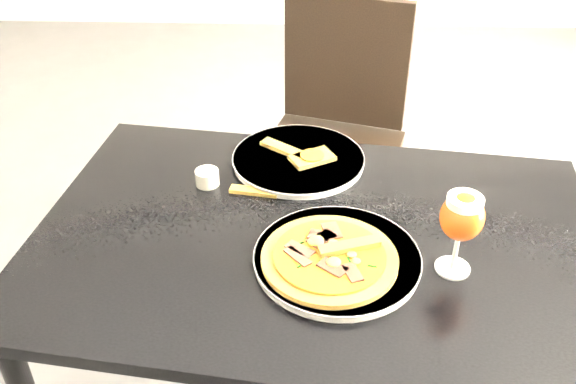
{
  "coord_description": "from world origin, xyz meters",
  "views": [
    {
      "loc": [
        -0.16,
        -1.38,
        1.61
      ],
      "look_at": [
        -0.2,
        -0.27,
        0.83
      ],
      "focal_mm": 40.0,
      "sensor_mm": 36.0,
      "label": 1
    }
  ],
  "objects_px": {
    "dining_table": "(314,266)",
    "beer_glass": "(462,218)",
    "chair_far": "(334,134)",
    "pizza": "(330,257)"
  },
  "relations": [
    {
      "from": "dining_table",
      "to": "beer_glass",
      "type": "bearing_deg",
      "value": -12.48
    },
    {
      "from": "pizza",
      "to": "chair_far",
      "type": "bearing_deg",
      "value": 87.52
    },
    {
      "from": "dining_table",
      "to": "pizza",
      "type": "bearing_deg",
      "value": -66.64
    },
    {
      "from": "chair_far",
      "to": "pizza",
      "type": "height_order",
      "value": "chair_far"
    },
    {
      "from": "dining_table",
      "to": "chair_far",
      "type": "relative_size",
      "value": 1.35
    },
    {
      "from": "dining_table",
      "to": "chair_far",
      "type": "distance_m",
      "value": 0.83
    },
    {
      "from": "dining_table",
      "to": "pizza",
      "type": "height_order",
      "value": "pizza"
    },
    {
      "from": "chair_far",
      "to": "pizza",
      "type": "bearing_deg",
      "value": -76.86
    },
    {
      "from": "dining_table",
      "to": "chair_far",
      "type": "height_order",
      "value": "chair_far"
    },
    {
      "from": "dining_table",
      "to": "chair_far",
      "type": "xyz_separation_m",
      "value": [
        0.07,
        0.82,
        -0.13
      ]
    }
  ]
}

